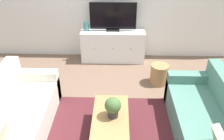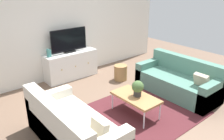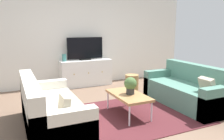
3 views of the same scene
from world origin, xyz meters
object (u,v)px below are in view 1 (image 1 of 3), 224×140
Objects in this scene: couch_right_side at (211,123)px; couch_left_side at (12,119)px; coffee_table at (110,117)px; glass_vase at (86,26)px; potted_plant at (113,107)px; flat_screen_tv at (113,17)px; wicker_basket at (159,74)px; tv_console at (113,46)px.

couch_left_side is at bearing 180.00° from couch_right_side.
coffee_table is 2.50m from glass_vase.
flat_screen_tv reaches higher than potted_plant.
coffee_table is at bearing -179.54° from couch_right_side.
couch_right_side is at bearing -69.55° from wicker_basket.
tv_console is at bearing -0.00° from glass_vase.
wicker_basket is (0.92, -0.96, -0.82)m from flat_screen_tv.
potted_plant is at bearing -120.75° from wicker_basket.
potted_plant is 0.78× the size of wicker_basket.
glass_vase is (-0.64, 2.40, 0.23)m from potted_plant.
flat_screen_tv is at bearing 90.00° from tv_console.
potted_plant is (1.47, -0.02, 0.29)m from couch_left_side.
couch_left_side reaches higher than potted_plant.
couch_right_side is at bearing -49.32° from glass_vase.
glass_vase reaches higher than tv_console.
potted_plant is at bearing -179.12° from couch_right_side.
couch_left_side is at bearing -148.42° from wicker_basket.
tv_console is at bearing 121.57° from couch_right_side.
coffee_table is 2.39× the size of wicker_basket.
tv_console is (-0.06, 2.40, -0.22)m from potted_plant.
flat_screen_tv is (0.00, 0.02, 0.66)m from tv_console.
flat_screen_tv is at bearing 90.56° from coffee_table.
couch_left_side is 2.76m from tv_console.
couch_right_side is 1.96× the size of coffee_table.
coffee_table is at bearing -89.44° from tv_console.
potted_plant is 0.22× the size of tv_console.
potted_plant is (-1.40, -0.02, 0.29)m from couch_right_side.
tv_console is at bearing 134.50° from wicker_basket.
potted_plant is 1.73m from wicker_basket.
tv_console is 1.33m from wicker_basket.
coffee_table is at bearing -121.95° from wicker_basket.
couch_left_side is at bearing 179.54° from coffee_table.
potted_plant is at bearing -88.60° from flat_screen_tv.
tv_console is (1.41, 2.37, 0.07)m from couch_left_side.
tv_console is at bearing 59.35° from couch_left_side.
coffee_table is 1.71m from wicker_basket.
potted_plant is at bearing -75.02° from glass_vase.
coffee_table is at bearing -89.44° from flat_screen_tv.
potted_plant is 2.41m from tv_console.
glass_vase is at bearing 104.23° from coffee_table.
flat_screen_tv is at bearing 91.40° from potted_plant.
wicker_basket is at bearing -45.50° from tv_console.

